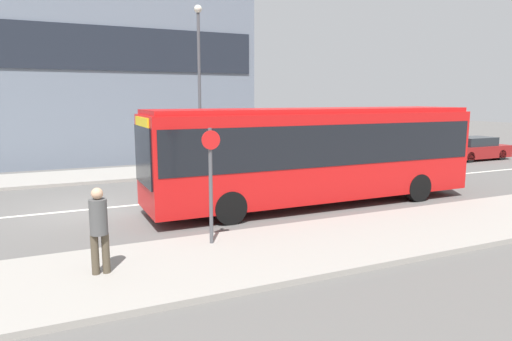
{
  "coord_description": "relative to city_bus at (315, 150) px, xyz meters",
  "views": [
    {
      "loc": [
        -0.92,
        -15.16,
        3.54
      ],
      "look_at": [
        5.1,
        -2.07,
        1.24
      ],
      "focal_mm": 32.0,
      "sensor_mm": 36.0,
      "label": 1
    }
  ],
  "objects": [
    {
      "name": "sidewalk_far",
      "position": [
        -7.11,
        8.62,
        -1.78
      ],
      "size": [
        44.0,
        3.5,
        0.13
      ],
      "color": "gray",
      "rests_on": "ground_plane"
    },
    {
      "name": "ground_plane",
      "position": [
        -7.11,
        2.37,
        -1.84
      ],
      "size": [
        120.0,
        120.0,
        0.0
      ],
      "primitive_type": "plane",
      "color": "#595654"
    },
    {
      "name": "parked_car_2",
      "position": [
        14.39,
        5.71,
        -1.22
      ],
      "size": [
        4.1,
        1.7,
        1.31
      ],
      "color": "maroon",
      "rests_on": "ground_plane"
    },
    {
      "name": "parked_car_1",
      "position": [
        9.0,
        5.62,
        -1.21
      ],
      "size": [
        4.32,
        1.76,
        1.35
      ],
      "color": "maroon",
      "rests_on": "ground_plane"
    },
    {
      "name": "pedestrian_near_stop",
      "position": [
        -7.23,
        -3.78,
        -0.74
      ],
      "size": [
        0.35,
        0.34,
        1.71
      ],
      "rotation": [
        0.0,
        0.0,
        3.1
      ],
      "color": "#4C4233",
      "rests_on": "sidewalk_near"
    },
    {
      "name": "bus_stop_sign",
      "position": [
        -4.64,
        -2.9,
        -0.12
      ],
      "size": [
        0.44,
        0.12,
        2.73
      ],
      "color": "#4C4C51",
      "rests_on": "sidewalk_near"
    },
    {
      "name": "city_bus",
      "position": [
        0.0,
        0.0,
        0.0
      ],
      "size": [
        11.27,
        2.51,
        3.2
      ],
      "rotation": [
        0.0,
        0.0,
        0.09
      ],
      "color": "red",
      "rests_on": "ground_plane"
    },
    {
      "name": "sidewalk_near",
      "position": [
        -7.11,
        -3.88,
        -1.78
      ],
      "size": [
        44.0,
        3.5,
        0.13
      ],
      "color": "gray",
      "rests_on": "ground_plane"
    },
    {
      "name": "parked_car_0",
      "position": [
        4.28,
        5.64,
        -1.22
      ],
      "size": [
        3.99,
        1.86,
        1.31
      ],
      "color": "#4C5156",
      "rests_on": "ground_plane"
    },
    {
      "name": "street_lamp",
      "position": [
        -1.45,
        7.8,
        2.84
      ],
      "size": [
        0.36,
        0.36,
        7.55
      ],
      "color": "#4C4C51",
      "rests_on": "sidewalk_far"
    },
    {
      "name": "lane_centerline",
      "position": [
        -7.11,
        2.37,
        -1.84
      ],
      "size": [
        41.8,
        0.16,
        0.01
      ],
      "color": "silver",
      "rests_on": "ground_plane"
    }
  ]
}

